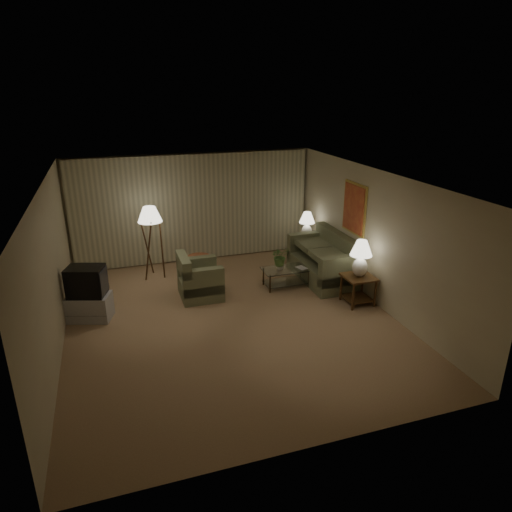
{
  "coord_description": "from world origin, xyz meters",
  "views": [
    {
      "loc": [
        -1.96,
        -7.52,
        4.2
      ],
      "look_at": [
        0.7,
        0.6,
        1.0
      ],
      "focal_mm": 32.0,
      "sensor_mm": 36.0,
      "label": 1
    }
  ],
  "objects_px": {
    "crt_tv": "(86,281)",
    "coffee_table": "(286,275)",
    "sofa": "(322,262)",
    "ottoman": "(199,264)",
    "floor_lamp": "(152,241)",
    "side_table_far": "(306,245)",
    "armchair": "(200,280)",
    "tv_cabinet": "(90,307)",
    "vase": "(280,266)",
    "table_lamp_far": "(307,223)",
    "side_table_near": "(358,284)",
    "table_lamp_near": "(361,255)"
  },
  "relations": [
    {
      "from": "armchair",
      "to": "tv_cabinet",
      "type": "xyz_separation_m",
      "value": [
        -2.21,
        -0.33,
        -0.12
      ]
    },
    {
      "from": "side_table_far",
      "to": "vase",
      "type": "xyz_separation_m",
      "value": [
        -1.23,
        -1.35,
        0.1
      ]
    },
    {
      "from": "armchair",
      "to": "coffee_table",
      "type": "height_order",
      "value": "armchair"
    },
    {
      "from": "table_lamp_far",
      "to": "tv_cabinet",
      "type": "distance_m",
      "value": 5.49
    },
    {
      "from": "tv_cabinet",
      "to": "crt_tv",
      "type": "bearing_deg",
      "value": 0.0
    },
    {
      "from": "table_lamp_near",
      "to": "tv_cabinet",
      "type": "xyz_separation_m",
      "value": [
        -5.2,
        0.99,
        -0.8
      ]
    },
    {
      "from": "armchair",
      "to": "vase",
      "type": "relative_size",
      "value": 5.4
    },
    {
      "from": "tv_cabinet",
      "to": "table_lamp_near",
      "type": "bearing_deg",
      "value": 7.04
    },
    {
      "from": "crt_tv",
      "to": "coffee_table",
      "type": "bearing_deg",
      "value": 21.41
    },
    {
      "from": "coffee_table",
      "to": "vase",
      "type": "distance_m",
      "value": 0.27
    },
    {
      "from": "sofa",
      "to": "coffee_table",
      "type": "xyz_separation_m",
      "value": [
        -0.93,
        -0.1,
        -0.15
      ]
    },
    {
      "from": "table_lamp_far",
      "to": "coffee_table",
      "type": "bearing_deg",
      "value": -128.6
    },
    {
      "from": "sofa",
      "to": "table_lamp_far",
      "type": "bearing_deg",
      "value": 172.93
    },
    {
      "from": "crt_tv",
      "to": "table_lamp_far",
      "type": "bearing_deg",
      "value": 35.02
    },
    {
      "from": "sofa",
      "to": "armchair",
      "type": "xyz_separation_m",
      "value": [
        -2.84,
        -0.03,
        -0.06
      ]
    },
    {
      "from": "tv_cabinet",
      "to": "armchair",
      "type": "bearing_deg",
      "value": 26.3
    },
    {
      "from": "coffee_table",
      "to": "tv_cabinet",
      "type": "height_order",
      "value": "tv_cabinet"
    },
    {
      "from": "table_lamp_far",
      "to": "crt_tv",
      "type": "bearing_deg",
      "value": -162.84
    },
    {
      "from": "table_lamp_far",
      "to": "ottoman",
      "type": "height_order",
      "value": "table_lamp_far"
    },
    {
      "from": "side_table_near",
      "to": "ottoman",
      "type": "bearing_deg",
      "value": 135.56
    },
    {
      "from": "armchair",
      "to": "floor_lamp",
      "type": "height_order",
      "value": "floor_lamp"
    },
    {
      "from": "armchair",
      "to": "table_lamp_far",
      "type": "distance_m",
      "value": 3.31
    },
    {
      "from": "ottoman",
      "to": "crt_tv",
      "type": "bearing_deg",
      "value": -145.45
    },
    {
      "from": "side_table_near",
      "to": "table_lamp_near",
      "type": "relative_size",
      "value": 0.79
    },
    {
      "from": "coffee_table",
      "to": "ottoman",
      "type": "distance_m",
      "value": 2.2
    },
    {
      "from": "coffee_table",
      "to": "crt_tv",
      "type": "relative_size",
      "value": 1.36
    },
    {
      "from": "side_table_far",
      "to": "table_lamp_near",
      "type": "xyz_separation_m",
      "value": [
        -0.0,
        -2.6,
        0.65
      ]
    },
    {
      "from": "sofa",
      "to": "ottoman",
      "type": "distance_m",
      "value": 2.92
    },
    {
      "from": "side_table_far",
      "to": "vase",
      "type": "height_order",
      "value": "side_table_far"
    },
    {
      "from": "side_table_near",
      "to": "side_table_far",
      "type": "relative_size",
      "value": 1.0
    },
    {
      "from": "side_table_near",
      "to": "tv_cabinet",
      "type": "bearing_deg",
      "value": 169.18
    },
    {
      "from": "crt_tv",
      "to": "floor_lamp",
      "type": "relative_size",
      "value": 0.46
    },
    {
      "from": "crt_tv",
      "to": "ottoman",
      "type": "bearing_deg",
      "value": 52.41
    },
    {
      "from": "tv_cabinet",
      "to": "crt_tv",
      "type": "relative_size",
      "value": 1.16
    },
    {
      "from": "crt_tv",
      "to": "vase",
      "type": "height_order",
      "value": "crt_tv"
    },
    {
      "from": "table_lamp_near",
      "to": "ottoman",
      "type": "xyz_separation_m",
      "value": [
        -2.74,
        2.69,
        -0.86
      ]
    },
    {
      "from": "side_table_near",
      "to": "ottoman",
      "type": "xyz_separation_m",
      "value": [
        -2.74,
        2.69,
        -0.22
      ]
    },
    {
      "from": "side_table_far",
      "to": "sofa",
      "type": "bearing_deg",
      "value": -96.84
    },
    {
      "from": "coffee_table",
      "to": "vase",
      "type": "bearing_deg",
      "value": 180.0
    },
    {
      "from": "armchair",
      "to": "side_table_near",
      "type": "bearing_deg",
      "value": -113.57
    },
    {
      "from": "sofa",
      "to": "tv_cabinet",
      "type": "relative_size",
      "value": 2.17
    },
    {
      "from": "side_table_near",
      "to": "ottoman",
      "type": "relative_size",
      "value": 1.03
    },
    {
      "from": "coffee_table",
      "to": "armchair",
      "type": "bearing_deg",
      "value": 177.85
    },
    {
      "from": "coffee_table",
      "to": "crt_tv",
      "type": "bearing_deg",
      "value": -176.44
    },
    {
      "from": "floor_lamp",
      "to": "side_table_far",
      "type": "bearing_deg",
      "value": -1.48
    },
    {
      "from": "crt_tv",
      "to": "floor_lamp",
      "type": "bearing_deg",
      "value": 68.6
    },
    {
      "from": "table_lamp_near",
      "to": "side_table_far",
      "type": "bearing_deg",
      "value": 90.0
    },
    {
      "from": "table_lamp_near",
      "to": "coffee_table",
      "type": "relative_size",
      "value": 0.72
    },
    {
      "from": "sofa",
      "to": "crt_tv",
      "type": "height_order",
      "value": "crt_tv"
    },
    {
      "from": "table_lamp_near",
      "to": "vase",
      "type": "xyz_separation_m",
      "value": [
        -1.23,
        1.25,
        -0.55
      ]
    }
  ]
}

